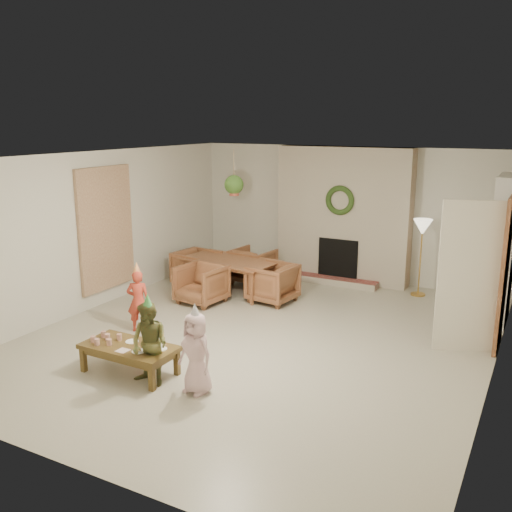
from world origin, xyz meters
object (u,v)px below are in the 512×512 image
Objects in this scene: dining_table at (229,276)px; dining_chair_right at (272,283)px; child_red at (138,301)px; child_pink at (196,353)px; dining_chair_near at (201,284)px; dining_chair_left at (197,268)px; dining_chair_far at (253,266)px; child_plaid at (150,344)px; coffee_table_top at (129,347)px.

dining_chair_right is at bearing 0.00° from dining_table.
child_pink reaches higher than child_red.
dining_chair_left is at bearing 135.00° from dining_chair_near.
dining_chair_near is 1.48m from dining_chair_far.
dining_chair_left and dining_chair_right have the same top height.
child_pink is at bearing 117.17° from dining_chair_far.
dining_chair_far is (0.18, 1.47, 0.00)m from dining_chair_near.
child_red is at bearing -87.53° from dining_table.
dining_chair_near and dining_chair_right have the same top height.
child_pink reaches higher than dining_chair_right.
child_pink is (0.69, -3.28, 0.14)m from dining_chair_right.
dining_chair_near is 1.00× the size of dining_chair_left.
child_red is (-1.10, -2.11, 0.13)m from dining_chair_right.
dining_chair_left is (-0.82, -0.64, 0.00)m from dining_chair_far.
child_plaid reaches higher than dining_chair_left.
coffee_table_top is at bearing -151.54° from dining_chair_left.
dining_table is at bearing 90.00° from dining_chair_far.
dining_chair_far is 0.77× the size of child_pink.
dining_table is 0.74m from dining_chair_left.
child_plaid is (0.12, -3.37, 0.16)m from dining_chair_right.
dining_chair_far is at bearing -122.40° from child_red.
coffee_table_top is (0.53, -4.10, 0.00)m from dining_chair_far.
child_plaid is (1.03, -3.49, 0.19)m from dining_table.
dining_table is 3.64m from child_plaid.
child_plaid is at bearing 109.65° from dining_chair_far.
dining_table is 0.74m from dining_chair_far.
dining_chair_right is 3.38m from child_plaid.
child_pink is at bearing 18.88° from dining_chair_right.
dining_chair_far is at bearing -128.66° from dining_chair_right.
child_pink is at bearing -57.68° from dining_table.
coffee_table_top is at bearing -67.79° from dining_chair_near.
dining_chair_near is 0.77× the size of child_pink.
dining_chair_far is 1.00× the size of dining_chair_right.
dining_chair_right is (0.82, -0.85, 0.00)m from dining_chair_far.
dining_chair_far is 0.79× the size of child_red.
dining_chair_left is 2.38m from child_red.
child_red is (-0.09, -1.49, 0.13)m from dining_chair_near.
child_red is (-0.80, 1.15, 0.12)m from coffee_table_top.
child_pink reaches higher than dining_table.
child_pink is at bearing 10.59° from child_plaid.
child_red is at bearing 125.58° from coffee_table_top.
child_pink reaches higher than dining_chair_far.
dining_chair_right is 2.38m from child_red.
dining_table is at bearing -90.00° from dining_chair_right.
child_plaid reaches higher than coffee_table_top.
dining_table is at bearing 90.00° from dining_chair_near.
child_plaid reaches higher than dining_chair_right.
dining_chair_left is 0.73× the size of child_plaid.
dining_chair_right is at bearing 38.66° from dining_chair_near.
dining_chair_right is (0.92, -0.11, 0.03)m from dining_table.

